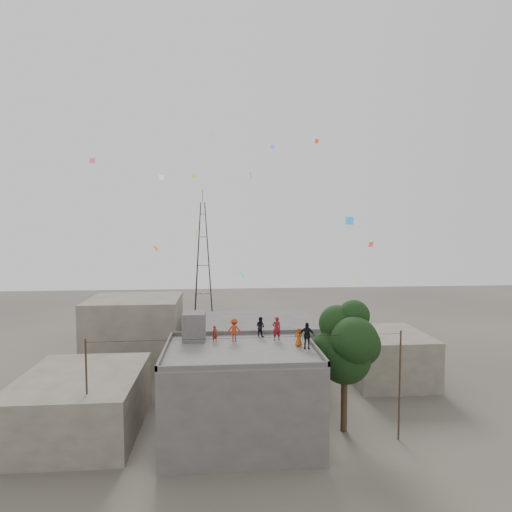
# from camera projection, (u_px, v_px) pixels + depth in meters

# --- Properties ---
(ground) EXTENTS (140.00, 140.00, 0.00)m
(ground) POSITION_uv_depth(u_px,v_px,m) (241.00, 439.00, 28.68)
(ground) COLOR #443E37
(ground) RESTS_ON ground
(main_building) EXTENTS (10.00, 8.00, 6.10)m
(main_building) POSITION_uv_depth(u_px,v_px,m) (241.00, 394.00, 28.47)
(main_building) COLOR #4B4946
(main_building) RESTS_ON ground
(parapet) EXTENTS (10.00, 8.00, 0.30)m
(parapet) POSITION_uv_depth(u_px,v_px,m) (241.00, 347.00, 28.25)
(parapet) COLOR #4B4946
(parapet) RESTS_ON main_building
(stair_head_box) EXTENTS (1.60, 1.80, 2.00)m
(stair_head_box) POSITION_uv_depth(u_px,v_px,m) (194.00, 326.00, 30.51)
(stair_head_box) COLOR #4B4946
(stair_head_box) RESTS_ON main_building
(neighbor_west) EXTENTS (8.00, 10.00, 4.00)m
(neighbor_west) POSITION_uv_depth(u_px,v_px,m) (81.00, 403.00, 29.61)
(neighbor_west) COLOR #5F574B
(neighbor_west) RESTS_ON ground
(neighbor_north) EXTENTS (12.00, 9.00, 5.00)m
(neighbor_north) POSITION_uv_depth(u_px,v_px,m) (254.00, 344.00, 42.60)
(neighbor_north) COLOR #4B4946
(neighbor_north) RESTS_ON ground
(neighbor_northwest) EXTENTS (9.00, 8.00, 7.00)m
(neighbor_northwest) POSITION_uv_depth(u_px,v_px,m) (135.00, 332.00, 43.51)
(neighbor_northwest) COLOR #5F574B
(neighbor_northwest) RESTS_ON ground
(neighbor_east) EXTENTS (7.00, 8.00, 4.40)m
(neighbor_east) POSITION_uv_depth(u_px,v_px,m) (386.00, 356.00, 39.64)
(neighbor_east) COLOR #5F574B
(neighbor_east) RESTS_ON ground
(tree) EXTENTS (4.90, 4.60, 9.10)m
(tree) POSITION_uv_depth(u_px,v_px,m) (347.00, 344.00, 29.47)
(tree) COLOR black
(tree) RESTS_ON ground
(utility_line) EXTENTS (20.12, 0.62, 7.40)m
(utility_line) POSITION_uv_depth(u_px,v_px,m) (250.00, 390.00, 27.22)
(utility_line) COLOR black
(utility_line) RESTS_ON ground
(transmission_tower) EXTENTS (2.97, 2.97, 20.01)m
(transmission_tower) POSITION_uv_depth(u_px,v_px,m) (203.00, 259.00, 67.49)
(transmission_tower) COLOR black
(transmission_tower) RESTS_ON ground
(person_red_adult) EXTENTS (0.65, 0.46, 1.69)m
(person_red_adult) POSITION_uv_depth(u_px,v_px,m) (277.00, 328.00, 30.53)
(person_red_adult) COLOR maroon
(person_red_adult) RESTS_ON main_building
(person_orange_child) EXTENTS (0.71, 0.57, 1.26)m
(person_orange_child) POSITION_uv_depth(u_px,v_px,m) (299.00, 337.00, 28.97)
(person_orange_child) COLOR #B75114
(person_orange_child) RESTS_ON main_building
(person_dark_child) EXTENTS (0.90, 0.88, 1.46)m
(person_dark_child) POSITION_uv_depth(u_px,v_px,m) (260.00, 327.00, 31.59)
(person_dark_child) COLOR black
(person_dark_child) RESTS_ON main_building
(person_dark_adult) EXTENTS (1.10, 0.67, 1.75)m
(person_dark_adult) POSITION_uv_depth(u_px,v_px,m) (307.00, 335.00, 28.44)
(person_dark_adult) COLOR black
(person_dark_adult) RESTS_ON main_building
(person_orange_adult) EXTENTS (1.10, 0.69, 1.64)m
(person_orange_adult) POSITION_uv_depth(u_px,v_px,m) (234.00, 330.00, 30.19)
(person_orange_adult) COLOR #B43014
(person_orange_adult) RESTS_ON main_building
(person_red_child) EXTENTS (0.51, 0.45, 1.17)m
(person_red_child) POSITION_uv_depth(u_px,v_px,m) (215.00, 334.00, 29.97)
(person_red_child) COLOR maroon
(person_red_child) RESTS_ON main_building
(kites) EXTENTS (23.01, 13.11, 12.31)m
(kites) POSITION_uv_depth(u_px,v_px,m) (258.00, 210.00, 34.48)
(kites) COLOR red
(kites) RESTS_ON ground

